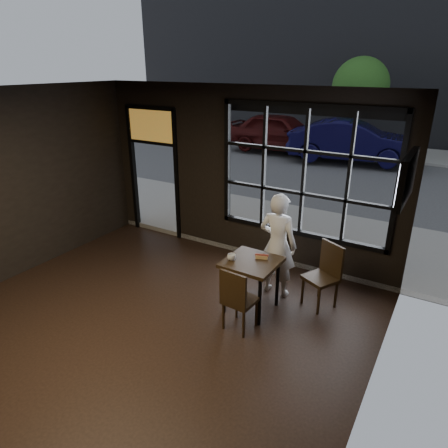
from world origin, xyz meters
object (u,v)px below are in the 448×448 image
Objects in this scene: cafe_table at (251,285)px; man at (278,245)px; chair_near at (240,298)px; navy_car at (352,141)px.

man is (0.13, 0.64, 0.44)m from cafe_table.
man reaches higher than chair_near.
man is (0.05, 1.14, 0.37)m from chair_near.
navy_car is (-1.28, 10.92, 0.37)m from chair_near.
navy_car is (-1.20, 10.42, 0.44)m from cafe_table.
chair_near reaches higher than cafe_table.
navy_car reaches higher than chair_near.
navy_car reaches higher than cafe_table.
cafe_table is 0.79m from man.
chair_near is at bearing 177.11° from navy_car.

